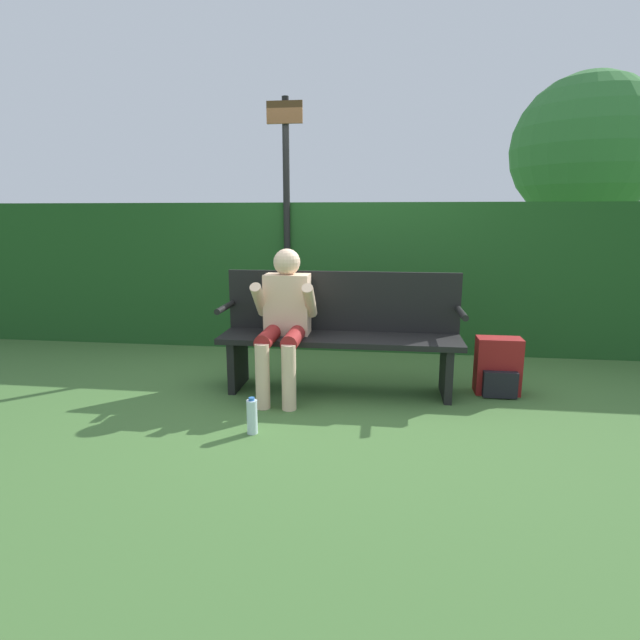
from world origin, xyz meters
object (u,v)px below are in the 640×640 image
object	(u,v)px
backpack	(498,368)
park_bench	(340,331)
parked_car	(196,244)
water_bottle	(252,416)
signpost	(287,215)
person_seated	(285,314)
tree	(586,150)

from	to	relation	value
backpack	park_bench	bearing A→B (deg)	-178.29
parked_car	backpack	bearing A→B (deg)	-166.15
water_bottle	parked_car	world-z (taller)	parked_car
signpost	parked_car	xyz separation A→B (m)	(-4.44, 8.78, -0.83)
person_seated	signpost	bearing A→B (deg)	99.98
signpost	tree	xyz separation A→B (m)	(4.36, 4.16, 1.09)
signpost	parked_car	distance (m)	9.87
person_seated	park_bench	bearing A→B (deg)	19.42
signpost	water_bottle	bearing A→B (deg)	-85.55
signpost	tree	world-z (taller)	tree
person_seated	backpack	xyz separation A→B (m)	(1.75, 0.20, -0.44)
park_bench	tree	xyz separation A→B (m)	(3.69, 5.32, 2.04)
signpost	tree	distance (m)	6.13
water_bottle	person_seated	bearing A→B (deg)	85.46
water_bottle	park_bench	bearing A→B (deg)	62.54
backpack	tree	bearing A→B (deg)	65.74
person_seated	water_bottle	xyz separation A→B (m)	(-0.07, -0.82, -0.54)
water_bottle	signpost	size ratio (longest dim) A/B	0.10
backpack	water_bottle	distance (m)	2.08
person_seated	parked_car	bearing A→B (deg)	114.80
park_bench	parked_car	bearing A→B (deg)	117.20
tree	person_seated	bearing A→B (deg)	-127.01
park_bench	tree	bearing A→B (deg)	55.29
backpack	parked_car	distance (m)	11.81
backpack	tree	xyz separation A→B (m)	(2.38, 5.28, 2.32)
park_bench	person_seated	world-z (taller)	person_seated
tree	backpack	bearing A→B (deg)	-114.26
backpack	parked_car	xyz separation A→B (m)	(-6.42, 9.91, 0.41)
parked_car	person_seated	bearing A→B (deg)	-174.28
water_bottle	parked_car	bearing A→B (deg)	112.84
park_bench	person_seated	size ratio (longest dim) A/B	1.67
park_bench	parked_car	distance (m)	11.18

